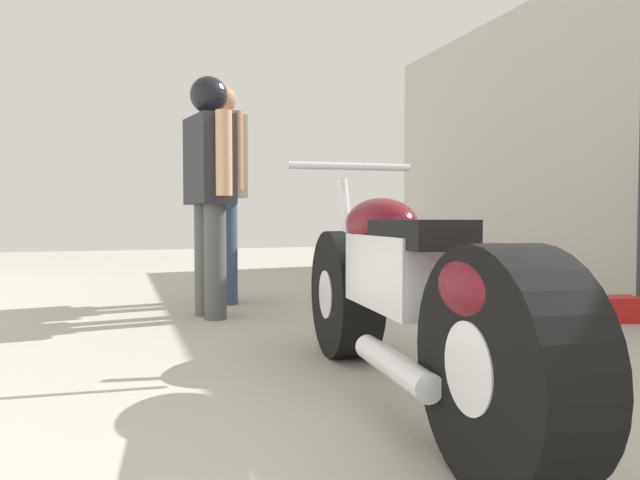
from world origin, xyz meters
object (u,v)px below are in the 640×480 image
at_px(motorcycle_maroon_cruiser, 403,297).
at_px(red_toolbox, 606,309).
at_px(mechanic_in_blue, 222,180).
at_px(mechanic_with_helmet, 209,174).

xyz_separation_m(motorcycle_maroon_cruiser, red_toolbox, (2.03, 1.03, -0.31)).
bearing_deg(mechanic_in_blue, motorcycle_maroon_cruiser, -86.04).
distance_m(mechanic_with_helmet, red_toolbox, 2.76).
xyz_separation_m(motorcycle_maroon_cruiser, mechanic_in_blue, (-0.19, 2.69, 0.58)).
distance_m(motorcycle_maroon_cruiser, red_toolbox, 2.29).
relative_size(mechanic_in_blue, red_toolbox, 4.05).
distance_m(mechanic_in_blue, mechanic_with_helmet, 0.67).
relative_size(mechanic_in_blue, mechanic_with_helmet, 1.06).
height_order(mechanic_with_helmet, red_toolbox, mechanic_with_helmet).
height_order(motorcycle_maroon_cruiser, mechanic_with_helmet, mechanic_with_helmet).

